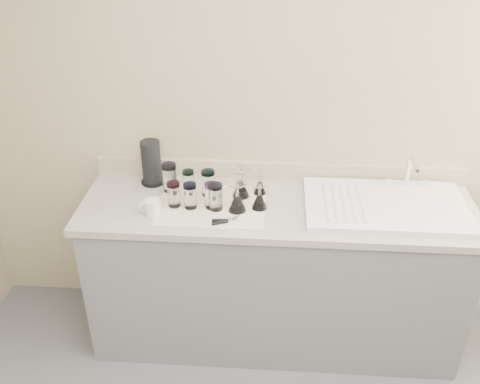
# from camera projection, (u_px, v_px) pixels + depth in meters

# --- Properties ---
(room_envelope) EXTENTS (3.54, 3.50, 2.52)m
(room_envelope) POSITION_uv_depth(u_px,v_px,m) (282.00, 234.00, 1.41)
(room_envelope) COLOR #525358
(room_envelope) RESTS_ON ground
(counter_unit) EXTENTS (2.06, 0.62, 0.90)m
(counter_unit) POSITION_uv_depth(u_px,v_px,m) (275.00, 273.00, 3.01)
(counter_unit) COLOR slate
(counter_unit) RESTS_ON ground
(sink_unit) EXTENTS (0.82, 0.50, 0.22)m
(sink_unit) POSITION_uv_depth(u_px,v_px,m) (386.00, 206.00, 2.74)
(sink_unit) COLOR white
(sink_unit) RESTS_ON counter_unit
(dish_towel) EXTENTS (0.55, 0.42, 0.01)m
(dish_towel) POSITION_uv_depth(u_px,v_px,m) (212.00, 206.00, 2.77)
(dish_towel) COLOR white
(dish_towel) RESTS_ON counter_unit
(tumbler_teal) EXTENTS (0.08, 0.08, 0.16)m
(tumbler_teal) POSITION_uv_depth(u_px,v_px,m) (170.00, 177.00, 2.85)
(tumbler_teal) COLOR white
(tumbler_teal) RESTS_ON dish_towel
(tumbler_cyan) EXTENTS (0.06, 0.06, 0.12)m
(tumbler_cyan) POSITION_uv_depth(u_px,v_px,m) (189.00, 181.00, 2.85)
(tumbler_cyan) COLOR white
(tumbler_cyan) RESTS_ON dish_towel
(tumbler_purple) EXTENTS (0.07, 0.07, 0.14)m
(tumbler_purple) POSITION_uv_depth(u_px,v_px,m) (208.00, 183.00, 2.82)
(tumbler_purple) COLOR white
(tumbler_purple) RESTS_ON dish_towel
(tumbler_magenta) EXTENTS (0.07, 0.07, 0.13)m
(tumbler_magenta) POSITION_uv_depth(u_px,v_px,m) (174.00, 194.00, 2.73)
(tumbler_magenta) COLOR white
(tumbler_magenta) RESTS_ON dish_towel
(tumbler_blue) EXTENTS (0.07, 0.07, 0.14)m
(tumbler_blue) POSITION_uv_depth(u_px,v_px,m) (190.00, 196.00, 2.71)
(tumbler_blue) COLOR white
(tumbler_blue) RESTS_ON dish_towel
(tumbler_lavender) EXTENTS (0.07, 0.07, 0.14)m
(tumbler_lavender) POSITION_uv_depth(u_px,v_px,m) (211.00, 195.00, 2.71)
(tumbler_lavender) COLOR white
(tumbler_lavender) RESTS_ON dish_towel
(tumbler_extra) EXTENTS (0.07, 0.07, 0.14)m
(tumbler_extra) POSITION_uv_depth(u_px,v_px,m) (216.00, 197.00, 2.69)
(tumbler_extra) COLOR white
(tumbler_extra) RESTS_ON dish_towel
(goblet_back_left) EXTENTS (0.09, 0.09, 0.16)m
(goblet_back_left) POSITION_uv_depth(u_px,v_px,m) (241.00, 187.00, 2.81)
(goblet_back_left) COLOR white
(goblet_back_left) RESTS_ON dish_towel
(goblet_back_right) EXTENTS (0.07, 0.07, 0.12)m
(goblet_back_right) POSITION_uv_depth(u_px,v_px,m) (260.00, 186.00, 2.85)
(goblet_back_right) COLOR white
(goblet_back_right) RESTS_ON dish_towel
(goblet_front_left) EXTENTS (0.09, 0.09, 0.16)m
(goblet_front_left) POSITION_uv_depth(u_px,v_px,m) (237.00, 201.00, 2.69)
(goblet_front_left) COLOR white
(goblet_front_left) RESTS_ON dish_towel
(goblet_front_right) EXTENTS (0.08, 0.08, 0.14)m
(goblet_front_right) POSITION_uv_depth(u_px,v_px,m) (259.00, 200.00, 2.72)
(goblet_front_right) COLOR white
(goblet_front_right) RESTS_ON dish_towel
(can_opener) EXTENTS (0.13, 0.06, 0.02)m
(can_opener) POSITION_uv_depth(u_px,v_px,m) (225.00, 221.00, 2.62)
(can_opener) COLOR silver
(can_opener) RESTS_ON dish_towel
(white_mug) EXTENTS (0.12, 0.09, 0.08)m
(white_mug) POSITION_uv_depth(u_px,v_px,m) (152.00, 207.00, 2.68)
(white_mug) COLOR silver
(white_mug) RESTS_ON counter_unit
(paper_towel_roll) EXTENTS (0.13, 0.13, 0.25)m
(paper_towel_roll) POSITION_uv_depth(u_px,v_px,m) (151.00, 163.00, 2.92)
(paper_towel_roll) COLOR black
(paper_towel_roll) RESTS_ON counter_unit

